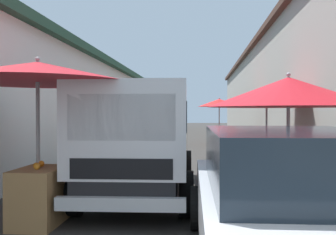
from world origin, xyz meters
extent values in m
plane|color=#33302D|center=(13.50, 0.00, 0.00)|extent=(90.00, 90.00, 0.00)
cube|color=silver|center=(15.75, 6.85, 1.77)|extent=(49.50, 7.00, 3.54)
cube|color=#284C38|center=(15.75, 6.85, 3.66)|extent=(49.80, 7.50, 0.24)
cylinder|color=#9E9EA3|center=(9.75, -2.31, 1.12)|extent=(0.06, 0.06, 2.24)
cone|color=red|center=(9.75, -2.31, 2.05)|extent=(2.72, 2.72, 0.39)
sphere|color=#9E9EA3|center=(9.75, -2.31, 2.28)|extent=(0.07, 0.07, 0.07)
cube|color=#9E7547|center=(9.71, -2.09, 0.37)|extent=(0.87, 0.57, 0.74)
sphere|color=orange|center=(9.40, -1.94, 0.78)|extent=(0.09, 0.09, 0.09)
sphere|color=orange|center=(9.50, -2.27, 0.78)|extent=(0.09, 0.09, 0.09)
sphere|color=orange|center=(9.75, -2.11, 0.84)|extent=(0.09, 0.09, 0.09)
sphere|color=orange|center=(9.78, -2.23, 0.78)|extent=(0.09, 0.09, 0.09)
cylinder|color=#9E9EA3|center=(4.86, -1.80, 1.10)|extent=(0.06, 0.06, 2.19)
cone|color=red|center=(4.86, -1.80, 1.95)|extent=(2.62, 2.62, 0.48)
sphere|color=#9E9EA3|center=(4.86, -1.80, 2.23)|extent=(0.07, 0.07, 0.07)
cube|color=brown|center=(4.94, -1.64, 0.37)|extent=(0.87, 0.58, 0.75)
sphere|color=orange|center=(4.95, -1.48, 0.84)|extent=(0.09, 0.09, 0.09)
sphere|color=orange|center=(5.01, -1.79, 0.79)|extent=(0.09, 0.09, 0.09)
sphere|color=orange|center=(4.85, -1.77, 0.79)|extent=(0.09, 0.09, 0.09)
sphere|color=orange|center=(4.65, -1.77, 0.79)|extent=(0.09, 0.09, 0.09)
sphere|color=orange|center=(5.18, -1.76, 0.79)|extent=(0.09, 0.09, 0.09)
cylinder|color=#9E9EA3|center=(17.79, -1.33, 1.17)|extent=(0.06, 0.06, 2.33)
cone|color=red|center=(17.79, -1.33, 2.14)|extent=(2.18, 2.18, 0.39)
sphere|color=#9E9EA3|center=(17.79, -1.33, 2.37)|extent=(0.07, 0.07, 0.07)
cube|color=brown|center=(17.72, -1.14, 0.38)|extent=(0.76, 0.65, 0.76)
sphere|color=orange|center=(17.62, -1.16, 0.80)|extent=(0.09, 0.09, 0.09)
sphere|color=orange|center=(17.92, -1.17, 0.80)|extent=(0.09, 0.09, 0.09)
sphere|color=orange|center=(17.63, -1.27, 0.80)|extent=(0.09, 0.09, 0.09)
sphere|color=orange|center=(17.75, -1.13, 0.86)|extent=(0.09, 0.09, 0.09)
sphere|color=orange|center=(17.70, -1.18, 0.80)|extent=(0.09, 0.09, 0.09)
cylinder|color=#9E9EA3|center=(4.01, 2.01, 1.19)|extent=(0.06, 0.06, 2.37)
cone|color=red|center=(4.01, 2.01, 2.22)|extent=(2.75, 2.75, 0.30)
sphere|color=#9E9EA3|center=(4.01, 2.01, 2.41)|extent=(0.07, 0.07, 0.07)
cube|color=#9E7547|center=(3.87, 1.93, 0.41)|extent=(0.90, 0.61, 0.81)
sphere|color=orange|center=(4.01, 1.96, 0.86)|extent=(0.09, 0.09, 0.09)
sphere|color=orange|center=(3.74, 1.90, 0.86)|extent=(0.09, 0.09, 0.09)
sphere|color=orange|center=(3.82, 1.95, 0.86)|extent=(0.09, 0.09, 0.09)
cube|color=#ADAFB5|center=(2.53, -1.24, 0.57)|extent=(3.94, 1.81, 0.64)
cube|color=#19232D|center=(2.38, -1.25, 1.17)|extent=(2.37, 1.57, 0.56)
cube|color=black|center=(4.44, -1.20, 0.35)|extent=(0.14, 1.65, 0.20)
cube|color=silver|center=(4.45, -0.61, 0.63)|extent=(0.07, 0.24, 0.14)
cube|color=silver|center=(4.47, -1.78, 0.63)|extent=(0.07, 0.24, 0.14)
cylinder|color=black|center=(3.84, -0.35, 0.30)|extent=(0.60, 0.21, 0.60)
cylinder|color=black|center=(3.87, -2.07, 0.30)|extent=(0.60, 0.21, 0.60)
cube|color=black|center=(6.02, 0.76, 0.50)|extent=(4.85, 1.65, 0.36)
cube|color=silver|center=(4.39, 0.70, 1.38)|extent=(1.60, 1.81, 1.40)
cube|color=#19232D|center=(3.65, 0.68, 1.55)|extent=(0.11, 1.47, 0.63)
cube|color=#19232D|center=(4.39, 0.70, 1.55)|extent=(1.11, 1.81, 0.45)
cube|color=black|center=(3.64, 0.68, 0.86)|extent=(0.11, 1.40, 0.28)
cube|color=silver|center=(3.56, 0.67, 0.40)|extent=(0.19, 1.75, 0.18)
cube|color=gray|center=(6.87, -0.03, 0.93)|extent=(3.16, 0.18, 0.50)
cube|color=gray|center=(6.81, 1.62, 0.93)|extent=(3.16, 0.18, 0.50)
cube|color=gray|center=(8.39, 0.85, 0.93)|extent=(0.12, 1.65, 0.50)
cylinder|color=black|center=(4.42, -0.17, 0.36)|extent=(0.73, 0.25, 0.72)
cylinder|color=black|center=(4.36, 1.58, 0.36)|extent=(0.73, 0.25, 0.72)
cylinder|color=black|center=(7.49, -0.06, 0.36)|extent=(0.73, 0.25, 0.72)
cylinder|color=black|center=(7.43, 1.69, 0.36)|extent=(0.73, 0.25, 0.72)
cylinder|color=navy|center=(12.30, 1.01, 0.39)|extent=(0.14, 0.14, 0.77)
cylinder|color=navy|center=(12.45, 0.98, 0.39)|extent=(0.14, 0.14, 0.77)
cube|color=white|center=(12.37, 1.00, 1.06)|extent=(0.48, 0.30, 0.58)
sphere|color=#A57A5B|center=(12.37, 1.00, 1.46)|extent=(0.21, 0.21, 0.21)
cylinder|color=white|center=(12.11, 1.06, 1.09)|extent=(0.08, 0.08, 0.52)
cylinder|color=white|center=(12.64, 0.93, 1.09)|extent=(0.08, 0.08, 0.52)
cylinder|color=#194CB2|center=(11.43, 0.84, 0.42)|extent=(0.30, 0.30, 0.03)
cylinder|color=#194CB2|center=(11.54, 0.84, 0.21)|extent=(0.04, 0.04, 0.42)
cylinder|color=#194CB2|center=(11.43, 0.95, 0.21)|extent=(0.04, 0.04, 0.42)
cylinder|color=#194CB2|center=(11.32, 0.84, 0.21)|extent=(0.04, 0.04, 0.42)
cylinder|color=#194CB2|center=(11.43, 0.73, 0.21)|extent=(0.04, 0.04, 0.42)
camera|label=1|loc=(-1.23, -0.39, 1.61)|focal=39.35mm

